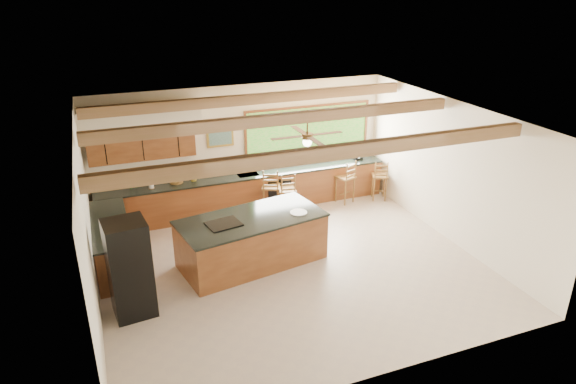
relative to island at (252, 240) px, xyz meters
name	(u,v)px	position (x,y,z in m)	size (l,w,h in m)	color
ground	(292,266)	(0.68, -0.45, -0.49)	(7.20, 7.20, 0.00)	#BFAD9F
room_shell	(272,151)	(0.51, 0.20, 1.72)	(7.27, 6.54, 3.02)	white
counter_run	(219,203)	(-0.14, 2.07, -0.03)	(7.12, 3.10, 1.24)	brown
island	(252,240)	(0.00, 0.00, 0.00)	(3.00, 1.79, 1.00)	brown
refrigerator	(130,269)	(-2.37, -0.88, 0.36)	(0.73, 0.71, 1.70)	black
bar_stool_a	(288,191)	(1.42, 1.70, 0.16)	(0.45, 0.45, 1.11)	olive
bar_stool_b	(272,188)	(1.12, 1.93, 0.20)	(0.55, 0.55, 1.17)	olive
bar_stool_c	(346,178)	(3.08, 1.94, 0.17)	(0.51, 0.51, 1.12)	olive
bar_stool_d	(381,177)	(3.98, 1.79, 0.13)	(0.49, 0.49, 1.05)	olive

